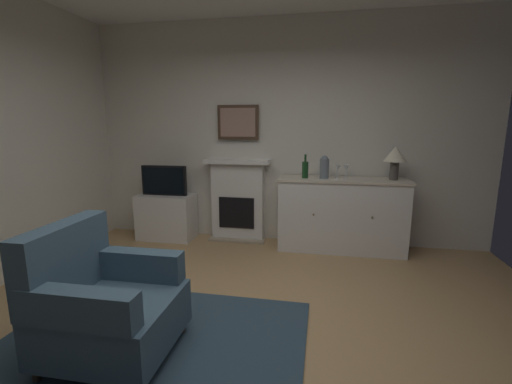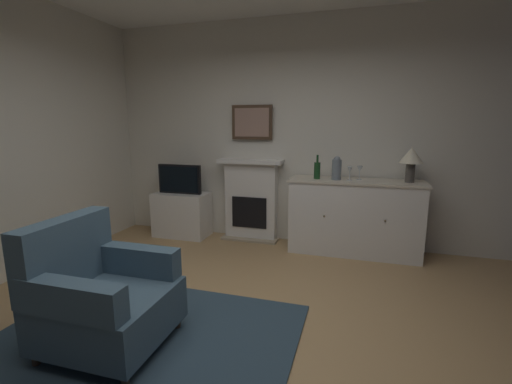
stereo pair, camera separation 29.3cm
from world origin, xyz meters
TOP-DOWN VIEW (x-y plane):
  - ground_plane at (0.00, 0.00)m, footprint 5.22×4.87m
  - wall_rear at (0.00, 2.40)m, footprint 5.22×0.06m
  - area_rug at (-0.65, -0.37)m, footprint 2.20×1.99m
  - fireplace_unit at (-0.60, 2.28)m, footprint 0.87×0.30m
  - framed_picture at (-0.60, 2.32)m, footprint 0.55×0.04m
  - sideboard_cabinet at (0.77, 2.10)m, footprint 1.56×0.49m
  - table_lamp at (1.35, 2.10)m, footprint 0.26×0.26m
  - wine_bottle at (0.31, 2.06)m, footprint 0.08×0.08m
  - wine_glass_left at (0.69, 2.05)m, footprint 0.07×0.07m
  - wine_glass_center at (0.80, 2.13)m, footprint 0.07×0.07m
  - vase_decorative at (0.54, 2.05)m, footprint 0.11×0.11m
  - tv_cabinet at (-1.57, 2.11)m, footprint 0.75×0.42m
  - tv_set at (-1.57, 2.09)m, footprint 0.62×0.07m
  - potted_plant_fern at (-1.93, 0.40)m, footprint 0.30×0.30m
  - armchair at (-0.89, -0.30)m, footprint 0.82×0.79m

SIDE VIEW (x-z plane):
  - ground_plane at x=0.00m, z-range -0.10..0.00m
  - area_rug at x=-0.65m, z-range 0.00..0.02m
  - potted_plant_fern at x=-1.93m, z-range 0.04..0.47m
  - tv_cabinet at x=-1.57m, z-range 0.00..0.62m
  - armchair at x=-0.89m, z-range -0.08..0.84m
  - sideboard_cabinet at x=0.77m, z-range 0.00..0.91m
  - fireplace_unit at x=-0.60m, z-range 0.00..1.10m
  - tv_set at x=-1.57m, z-range 0.62..1.02m
  - wine_bottle at x=0.31m, z-range 0.87..1.16m
  - wine_glass_left at x=0.69m, z-range 0.95..1.11m
  - wine_glass_center at x=0.80m, z-range 0.95..1.11m
  - vase_decorative at x=0.54m, z-range 0.91..1.19m
  - table_lamp at x=1.35m, z-range 0.99..1.39m
  - wall_rear at x=0.00m, z-range 0.00..2.89m
  - framed_picture at x=-0.60m, z-range 1.36..1.81m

